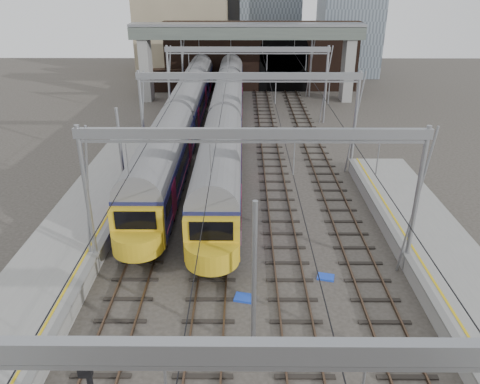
{
  "coord_description": "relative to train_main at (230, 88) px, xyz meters",
  "views": [
    {
      "loc": [
        -0.45,
        -12.98,
        14.24
      ],
      "look_at": [
        -0.61,
        12.75,
        2.4
      ],
      "focal_mm": 35.0,
      "sensor_mm": 36.0,
      "label": 1
    }
  ],
  "objects": [
    {
      "name": "overhead_line",
      "position": [
        2.0,
        -19.78,
        3.99
      ],
      "size": [
        16.8,
        80.0,
        8.0
      ],
      "color": "gray",
      "rests_on": "ground"
    },
    {
      "name": "equip_cover_c",
      "position": [
        5.88,
        -33.98,
        -2.53
      ],
      "size": [
        0.99,
        0.8,
        0.1
      ],
      "primitive_type": "cube",
      "rotation": [
        0.0,
        0.0,
        -0.24
      ],
      "color": "blue",
      "rests_on": "ground"
    },
    {
      "name": "overbridge",
      "position": [
        2.0,
        4.74,
        4.69
      ],
      "size": [
        28.0,
        3.0,
        9.25
      ],
      "color": "gray",
      "rests_on": "ground"
    },
    {
      "name": "retaining_wall",
      "position": [
        3.4,
        10.67,
        1.75
      ],
      "size": [
        28.0,
        2.75,
        9.0
      ],
      "color": "black",
      "rests_on": "ground"
    },
    {
      "name": "train_main",
      "position": [
        0.0,
        0.0,
        0.0
      ],
      "size": [
        2.95,
        68.14,
        5.02
      ],
      "color": "black",
      "rests_on": "ground"
    },
    {
      "name": "platform_left",
      "position": [
        -8.18,
        -38.76,
        -2.02
      ],
      "size": [
        4.32,
        55.0,
        1.12
      ],
      "color": "gray",
      "rests_on": "ground"
    },
    {
      "name": "equip_cover_b",
      "position": [
        1.66,
        -35.75,
        -2.52
      ],
      "size": [
        1.1,
        0.88,
        0.11
      ],
      "primitive_type": "cube",
      "rotation": [
        0.0,
        0.0,
        -0.22
      ],
      "color": "blue",
      "rests_on": "ground"
    },
    {
      "name": "tracks",
      "position": [
        2.0,
        -26.26,
        -2.56
      ],
      "size": [
        14.4,
        80.0,
        0.22
      ],
      "color": "#4C3828",
      "rests_on": "ground"
    },
    {
      "name": "train_second",
      "position": [
        -4.0,
        0.8,
        -0.02
      ],
      "size": [
        2.92,
        67.46,
        4.98
      ],
      "color": "black",
      "rests_on": "ground"
    }
  ]
}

